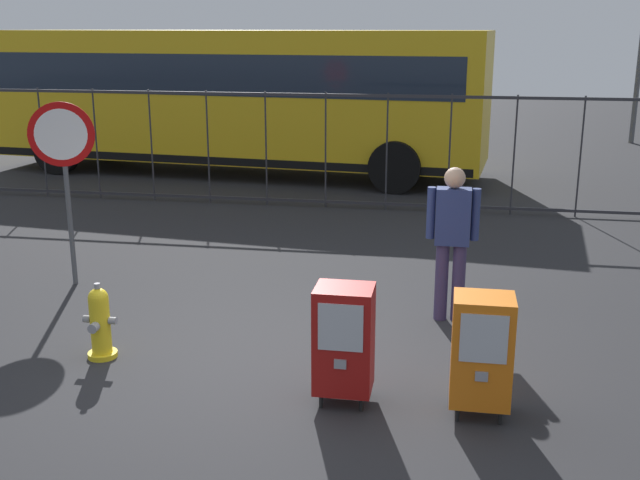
{
  "coord_description": "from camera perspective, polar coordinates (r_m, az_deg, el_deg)",
  "views": [
    {
      "loc": [
        1.62,
        -6.43,
        3.06
      ],
      "look_at": [
        0.3,
        1.2,
        0.9
      ],
      "focal_mm": 42.95,
      "sensor_mm": 36.0,
      "label": 1
    }
  ],
  "objects": [
    {
      "name": "ground_plane",
      "position": [
        7.3,
        -3.98,
        -9.22
      ],
      "size": [
        60.0,
        60.0,
        0.0
      ],
      "primitive_type": "plane",
      "color": "#262628"
    },
    {
      "name": "fire_hydrant",
      "position": [
        7.6,
        -16.07,
        -5.95
      ],
      "size": [
        0.33,
        0.32,
        0.75
      ],
      "color": "yellow",
      "rests_on": "ground_plane"
    },
    {
      "name": "newspaper_box_primary",
      "position": [
        6.31,
        11.96,
        -8.02
      ],
      "size": [
        0.48,
        0.42,
        1.02
      ],
      "color": "black",
      "rests_on": "ground_plane"
    },
    {
      "name": "newspaper_box_secondary",
      "position": [
        6.39,
        1.79,
        -7.37
      ],
      "size": [
        0.48,
        0.42,
        1.02
      ],
      "color": "black",
      "rests_on": "ground_plane"
    },
    {
      "name": "stop_sign",
      "position": [
        9.56,
        -18.56,
        5.99
      ],
      "size": [
        0.71,
        0.31,
        2.23
      ],
      "color": "#4C4F54",
      "rests_on": "ground_plane"
    },
    {
      "name": "pedestrian",
      "position": [
        8.17,
        9.82,
        0.35
      ],
      "size": [
        0.55,
        0.22,
        1.67
      ],
      "color": "#382D51",
      "rests_on": "ground_plane"
    },
    {
      "name": "fence_barrier",
      "position": [
        13.24,
        2.7,
        6.68
      ],
      "size": [
        18.03,
        0.04,
        2.0
      ],
      "color": "#2D2D33",
      "rests_on": "ground_plane"
    },
    {
      "name": "bus_near",
      "position": [
        16.67,
        -6.23,
        10.83
      ],
      "size": [
        10.7,
        3.63,
        3.0
      ],
      "rotation": [
        0.0,
        0.0,
        -0.1
      ],
      "color": "gold",
      "rests_on": "ground_plane"
    }
  ]
}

